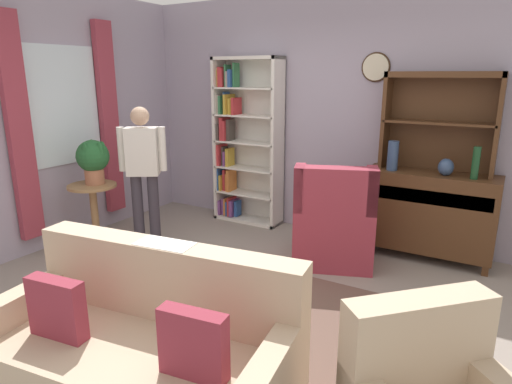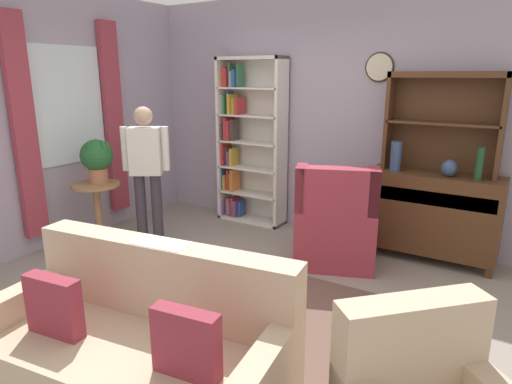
{
  "view_description": "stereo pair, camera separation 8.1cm",
  "coord_description": "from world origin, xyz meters",
  "px_view_note": "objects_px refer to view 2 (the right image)",
  "views": [
    {
      "loc": [
        1.9,
        -2.85,
        1.9
      ],
      "look_at": [
        0.1,
        0.2,
        0.95
      ],
      "focal_mm": 31.11,
      "sensor_mm": 36.0,
      "label": 1
    },
    {
      "loc": [
        1.97,
        -2.81,
        1.9
      ],
      "look_at": [
        0.1,
        0.2,
        0.95
      ],
      "focal_mm": 31.11,
      "sensor_mm": 36.0,
      "label": 2
    }
  ],
  "objects_px": {
    "vase_round": "(449,168)",
    "person_reading": "(146,166)",
    "bottle_wine": "(479,164)",
    "vase_tall": "(396,156)",
    "potted_plant_large": "(97,158)",
    "sideboard_hutch": "(445,109)",
    "plant_stand": "(98,208)",
    "sideboard": "(432,212)",
    "bookshelf": "(247,142)",
    "couch_floral": "(139,352)",
    "wingback_chair": "(335,228)"
  },
  "relations": [
    {
      "from": "vase_round",
      "to": "person_reading",
      "type": "bearing_deg",
      "value": -158.18
    },
    {
      "from": "vase_round",
      "to": "bottle_wine",
      "type": "bearing_deg",
      "value": -4.95
    },
    {
      "from": "bottle_wine",
      "to": "vase_round",
      "type": "bearing_deg",
      "value": 175.05
    },
    {
      "from": "vase_tall",
      "to": "vase_round",
      "type": "xyz_separation_m",
      "value": [
        0.52,
        0.01,
        -0.07
      ]
    },
    {
      "from": "vase_tall",
      "to": "potted_plant_large",
      "type": "xyz_separation_m",
      "value": [
        -2.85,
        -1.45,
        -0.06
      ]
    },
    {
      "from": "sideboard_hutch",
      "to": "plant_stand",
      "type": "xyz_separation_m",
      "value": [
        -3.25,
        -1.68,
        -1.12
      ]
    },
    {
      "from": "sideboard",
      "to": "vase_tall",
      "type": "height_order",
      "value": "vase_tall"
    },
    {
      "from": "bookshelf",
      "to": "potted_plant_large",
      "type": "bearing_deg",
      "value": -119.4
    },
    {
      "from": "couch_floral",
      "to": "person_reading",
      "type": "bearing_deg",
      "value": 133.54
    },
    {
      "from": "sideboard_hutch",
      "to": "vase_round",
      "type": "relative_size",
      "value": 6.47
    },
    {
      "from": "couch_floral",
      "to": "wingback_chair",
      "type": "xyz_separation_m",
      "value": [
        0.23,
        2.45,
        0.07
      ]
    },
    {
      "from": "wingback_chair",
      "to": "plant_stand",
      "type": "distance_m",
      "value": 2.62
    },
    {
      "from": "vase_round",
      "to": "wingback_chair",
      "type": "bearing_deg",
      "value": -148.07
    },
    {
      "from": "sideboard",
      "to": "vase_tall",
      "type": "distance_m",
      "value": 0.69
    },
    {
      "from": "sideboard_hutch",
      "to": "plant_stand",
      "type": "relative_size",
      "value": 1.52
    },
    {
      "from": "bottle_wine",
      "to": "vase_tall",
      "type": "bearing_deg",
      "value": 179.34
    },
    {
      "from": "couch_floral",
      "to": "person_reading",
      "type": "distance_m",
      "value": 2.63
    },
    {
      "from": "vase_tall",
      "to": "sideboard_hutch",
      "type": "bearing_deg",
      "value": 25.89
    },
    {
      "from": "bottle_wine",
      "to": "bookshelf",
      "type": "bearing_deg",
      "value": 176.35
    },
    {
      "from": "sideboard",
      "to": "potted_plant_large",
      "type": "height_order",
      "value": "potted_plant_large"
    },
    {
      "from": "sideboard_hutch",
      "to": "vase_round",
      "type": "bearing_deg",
      "value": -53.52
    },
    {
      "from": "vase_round",
      "to": "person_reading",
      "type": "relative_size",
      "value": 0.11
    },
    {
      "from": "sideboard_hutch",
      "to": "couch_floral",
      "type": "height_order",
      "value": "sideboard_hutch"
    },
    {
      "from": "vase_tall",
      "to": "potted_plant_large",
      "type": "height_order",
      "value": "vase_tall"
    },
    {
      "from": "sideboard_hutch",
      "to": "wingback_chair",
      "type": "relative_size",
      "value": 1.05
    },
    {
      "from": "sideboard_hutch",
      "to": "vase_round",
      "type": "height_order",
      "value": "sideboard_hutch"
    },
    {
      "from": "bookshelf",
      "to": "potted_plant_large",
      "type": "relative_size",
      "value": 4.33
    },
    {
      "from": "sideboard_hutch",
      "to": "wingback_chair",
      "type": "distance_m",
      "value": 1.61
    },
    {
      "from": "sideboard",
      "to": "vase_round",
      "type": "xyz_separation_m",
      "value": [
        0.13,
        -0.07,
        0.5
      ]
    },
    {
      "from": "vase_tall",
      "to": "wingback_chair",
      "type": "relative_size",
      "value": 0.29
    },
    {
      "from": "sideboard",
      "to": "plant_stand",
      "type": "bearing_deg",
      "value": -154.17
    },
    {
      "from": "vase_tall",
      "to": "plant_stand",
      "type": "xyz_separation_m",
      "value": [
        -2.86,
        -1.49,
        -0.63
      ]
    },
    {
      "from": "plant_stand",
      "to": "bottle_wine",
      "type": "bearing_deg",
      "value": 22.18
    },
    {
      "from": "sideboard",
      "to": "wingback_chair",
      "type": "xyz_separation_m",
      "value": [
        -0.8,
        -0.64,
        -0.13
      ]
    },
    {
      "from": "sideboard",
      "to": "vase_tall",
      "type": "relative_size",
      "value": 4.24
    },
    {
      "from": "plant_stand",
      "to": "sideboard_hutch",
      "type": "bearing_deg",
      "value": 27.37
    },
    {
      "from": "person_reading",
      "to": "bookshelf",
      "type": "bearing_deg",
      "value": 70.78
    },
    {
      "from": "vase_tall",
      "to": "person_reading",
      "type": "xyz_separation_m",
      "value": [
        -2.4,
        -1.16,
        -0.17
      ]
    },
    {
      "from": "couch_floral",
      "to": "person_reading",
      "type": "xyz_separation_m",
      "value": [
        -1.77,
        1.86,
        0.59
      ]
    },
    {
      "from": "couch_floral",
      "to": "potted_plant_large",
      "type": "height_order",
      "value": "potted_plant_large"
    },
    {
      "from": "couch_floral",
      "to": "plant_stand",
      "type": "bearing_deg",
      "value": 145.53
    },
    {
      "from": "sideboard_hutch",
      "to": "bottle_wine",
      "type": "height_order",
      "value": "sideboard_hutch"
    },
    {
      "from": "bookshelf",
      "to": "person_reading",
      "type": "height_order",
      "value": "bookshelf"
    },
    {
      "from": "plant_stand",
      "to": "sideboard",
      "type": "bearing_deg",
      "value": 25.83
    },
    {
      "from": "bookshelf",
      "to": "plant_stand",
      "type": "xyz_separation_m",
      "value": [
        -0.91,
        -1.66,
        -0.6
      ]
    },
    {
      "from": "wingback_chair",
      "to": "person_reading",
      "type": "distance_m",
      "value": 2.15
    },
    {
      "from": "bottle_wine",
      "to": "person_reading",
      "type": "distance_m",
      "value": 3.39
    },
    {
      "from": "couch_floral",
      "to": "person_reading",
      "type": "relative_size",
      "value": 1.22
    },
    {
      "from": "sideboard",
      "to": "couch_floral",
      "type": "xyz_separation_m",
      "value": [
        -1.03,
        -3.1,
        -0.2
      ]
    },
    {
      "from": "bookshelf",
      "to": "vase_tall",
      "type": "bearing_deg",
      "value": -4.84
    }
  ]
}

